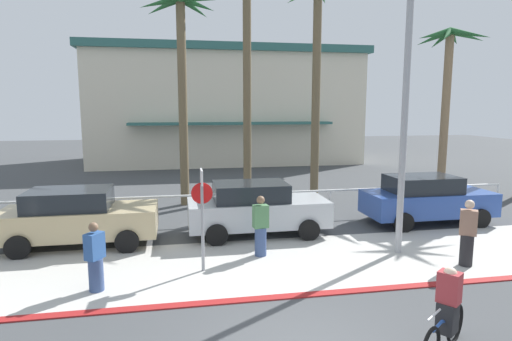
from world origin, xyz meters
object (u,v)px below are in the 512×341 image
pedestrian_1 (95,260)px  palm_tree_3 (316,48)px  car_tan_1 (78,217)px  cyclist_blue_0 (447,313)px  palm_tree_4 (449,70)px  car_silver_2 (256,208)px  stop_sign_bike_lane (202,205)px  palm_tree_2 (246,32)px  streetlight_curb (410,98)px  pedestrian_2 (467,236)px  pedestrian_0 (261,229)px  palm_tree_1 (181,48)px  car_blue_3 (426,199)px

pedestrian_1 → palm_tree_3: bearing=47.2°
car_tan_1 → cyclist_blue_0: car_tan_1 is taller
palm_tree_3 → palm_tree_4: (6.02, -0.40, -0.86)m
car_tan_1 → car_silver_2: size_ratio=1.00×
stop_sign_bike_lane → palm_tree_3: bearing=55.0°
palm_tree_2 → streetlight_curb: bearing=-70.8°
streetlight_curb → pedestrian_2: (1.19, -1.02, -3.47)m
car_tan_1 → pedestrian_2: size_ratio=2.53×
car_tan_1 → palm_tree_3: bearing=29.3°
pedestrian_2 → cyclist_blue_0: bearing=-130.5°
streetlight_curb → car_tan_1: bearing=164.2°
car_silver_2 → streetlight_curb: bearing=-36.7°
pedestrian_0 → car_silver_2: bearing=82.8°
pedestrian_1 → palm_tree_2: bearing=62.3°
car_silver_2 → pedestrian_1: bearing=-140.1°
streetlight_curb → car_tan_1: 9.88m
palm_tree_1 → palm_tree_2: 3.15m
stop_sign_bike_lane → pedestrian_1: stop_sign_bike_lane is taller
car_blue_3 → cyclist_blue_0: (-4.25, -7.38, -0.18)m
palm_tree_4 → cyclist_blue_0: size_ratio=4.99×
palm_tree_4 → pedestrian_2: bearing=-120.2°
palm_tree_1 → palm_tree_4: size_ratio=1.13×
car_silver_2 → palm_tree_3: bearing=54.2°
streetlight_curb → pedestrian_0: size_ratio=4.46×
palm_tree_2 → palm_tree_4: (8.83, -1.40, -1.60)m
streetlight_curb → pedestrian_0: 5.24m
car_blue_3 → pedestrian_2: bearing=-108.5°
palm_tree_2 → car_tan_1: size_ratio=2.29×
palm_tree_2 → pedestrian_2: (4.13, -9.48, -6.46)m
palm_tree_1 → palm_tree_2: size_ratio=0.84×
palm_tree_4 → car_silver_2: size_ratio=1.70×
palm_tree_4 → pedestrian_2: palm_tree_4 is taller
stop_sign_bike_lane → palm_tree_1: palm_tree_1 is taller
streetlight_curb → pedestrian_1: bearing=-173.6°
palm_tree_1 → cyclist_blue_0: size_ratio=5.62×
streetlight_curb → cyclist_blue_0: size_ratio=5.00×
pedestrian_1 → car_tan_1: bearing=107.6°
car_silver_2 → pedestrian_2: bearing=-37.7°
pedestrian_2 → pedestrian_1: bearing=179.1°
pedestrian_2 → pedestrian_0: bearing=161.4°
palm_tree_3 → car_silver_2: (-3.45, -4.78, -5.65)m
palm_tree_1 → car_tan_1: bearing=-122.9°
cyclist_blue_0 → pedestrian_0: (-2.11, 5.13, 0.08)m
stop_sign_bike_lane → car_silver_2: size_ratio=0.58×
cyclist_blue_0 → pedestrian_0: size_ratio=0.89×
palm_tree_2 → pedestrian_1: (-4.90, -9.34, -6.54)m
car_tan_1 → pedestrian_0: (5.09, -1.85, -0.09)m
car_blue_3 → cyclist_blue_0: car_blue_3 is taller
streetlight_curb → cyclist_blue_0: streetlight_curb is taller
cyclist_blue_0 → pedestrian_2: pedestrian_2 is taller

